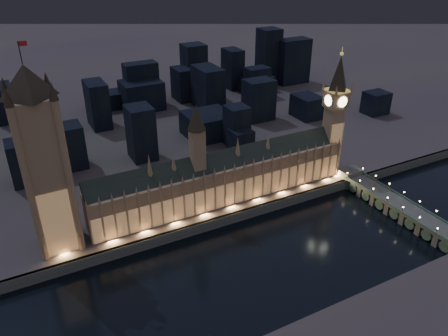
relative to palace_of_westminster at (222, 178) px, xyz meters
name	(u,v)px	position (x,y,z in m)	size (l,w,h in m)	color
ground_plane	(257,257)	(-7.04, -61.75, -26.37)	(2000.00, 2000.00, 0.00)	black
north_bank	(84,66)	(-7.04, 458.25, -22.37)	(2000.00, 960.00, 8.00)	#3F343E
embankment_wall	(227,220)	(-7.04, -20.75, -22.37)	(2000.00, 2.50, 8.00)	#484B50
palace_of_westminster	(222,178)	(0.00, 0.00, 0.00)	(202.00, 21.84, 78.00)	#A08056
victoria_tower	(42,155)	(-117.04, 0.18, 45.31)	(31.68, 31.68, 128.07)	#A08056
elizabeth_tower	(335,106)	(100.96, 0.17, 38.89)	(18.00, 18.00, 102.93)	#A08056
westminster_bridge	(394,206)	(110.74, -65.20, -20.38)	(17.76, 113.00, 15.90)	#484B50
city_backdrop	(166,96)	(27.27, 184.91, 3.96)	(465.87, 215.63, 79.21)	black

